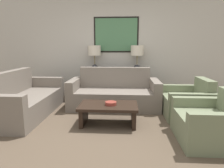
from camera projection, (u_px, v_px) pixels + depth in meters
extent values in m
plane|color=brown|center=(109.00, 132.00, 3.30)|extent=(20.00, 20.00, 0.00)
cube|color=beige|center=(116.00, 49.00, 5.39)|extent=(8.05, 0.10, 2.65)
cube|color=black|center=(116.00, 35.00, 5.27)|extent=(1.18, 0.01, 0.92)
cube|color=#4C7F56|center=(116.00, 35.00, 5.26)|extent=(1.10, 0.02, 0.84)
cube|color=black|center=(116.00, 86.00, 5.30)|extent=(1.61, 0.38, 0.75)
cylinder|color=#333338|center=(95.00, 71.00, 5.27)|extent=(0.14, 0.14, 0.02)
sphere|color=#333338|center=(95.00, 67.00, 5.25)|extent=(0.16, 0.16, 0.16)
cylinder|color=#8C7A51|center=(95.00, 60.00, 5.21)|extent=(0.02, 0.02, 0.23)
cylinder|color=beige|center=(94.00, 50.00, 5.17)|extent=(0.33, 0.33, 0.26)
cylinder|color=#333338|center=(137.00, 71.00, 5.20)|extent=(0.14, 0.14, 0.02)
sphere|color=#333338|center=(137.00, 68.00, 5.18)|extent=(0.16, 0.16, 0.16)
cylinder|color=#8C7A51|center=(137.00, 60.00, 5.14)|extent=(0.02, 0.02, 0.23)
cylinder|color=beige|center=(137.00, 50.00, 5.10)|extent=(0.33, 0.33, 0.26)
cube|color=slate|center=(114.00, 100.00, 4.52)|extent=(1.68, 0.72, 0.41)
cube|color=slate|center=(115.00, 85.00, 4.92)|extent=(1.68, 0.18, 0.90)
cube|color=slate|center=(74.00, 93.00, 4.65)|extent=(0.18, 0.90, 0.65)
cube|color=slate|center=(155.00, 94.00, 4.53)|extent=(0.18, 0.90, 0.65)
cube|color=slate|center=(32.00, 105.00, 4.10)|extent=(0.72, 1.68, 0.41)
cube|color=slate|center=(10.00, 93.00, 4.09)|extent=(0.18, 1.68, 0.90)
cube|color=slate|center=(45.00, 90.00, 5.00)|extent=(0.90, 0.18, 0.65)
cube|color=black|center=(108.00, 106.00, 3.57)|extent=(1.03, 0.63, 0.05)
cube|color=black|center=(84.00, 115.00, 3.63)|extent=(0.07, 0.51, 0.32)
cube|color=black|center=(133.00, 116.00, 3.58)|extent=(0.07, 0.51, 0.32)
cylinder|color=#93382D|center=(111.00, 103.00, 3.54)|extent=(0.20, 0.20, 0.06)
cube|color=#707A5B|center=(181.00, 106.00, 4.04)|extent=(0.69, 0.68, 0.41)
cube|color=#707A5B|center=(204.00, 98.00, 3.98)|extent=(0.18, 0.68, 0.77)
cube|color=#707A5B|center=(180.00, 97.00, 4.43)|extent=(0.87, 0.14, 0.57)
cube|color=#707A5B|center=(193.00, 109.00, 3.62)|extent=(0.87, 0.14, 0.57)
cube|color=#707A5B|center=(201.00, 128.00, 2.97)|extent=(0.69, 0.68, 0.41)
cube|color=#707A5B|center=(198.00, 114.00, 3.35)|extent=(0.87, 0.14, 0.57)
cube|color=#707A5B|center=(221.00, 135.00, 2.54)|extent=(0.87, 0.14, 0.57)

